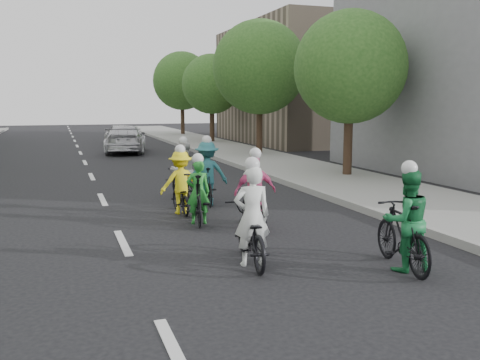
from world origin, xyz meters
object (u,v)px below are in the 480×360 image
cyclist_3 (197,196)px  cyclist_4 (250,229)px  cyclist_1 (207,178)px  cyclist_2 (404,228)px  cyclist_5 (180,188)px  follow_car_lead (126,139)px  follow_car_trail (120,134)px  cyclist_0 (183,177)px  cyclist_6 (254,199)px

cyclist_3 → cyclist_4: bearing=101.2°
cyclist_1 → cyclist_2: size_ratio=0.96×
cyclist_2 → cyclist_5: cyclist_2 is taller
follow_car_lead → cyclist_4: bearing=98.7°
cyclist_4 → follow_car_lead: 21.55m
cyclist_1 → cyclist_5: (-0.92, -0.88, -0.09)m
cyclist_2 → follow_car_trail: size_ratio=0.49×
cyclist_0 → follow_car_trail: size_ratio=0.45×
cyclist_0 → cyclist_3: (-0.40, -3.18, -0.02)m
cyclist_5 → cyclist_3: bearing=94.8°
cyclist_1 → follow_car_lead: 16.13m
cyclist_2 → follow_car_trail: cyclist_2 is taller
cyclist_3 → cyclist_4: cyclist_4 is taller
cyclist_2 → cyclist_5: bearing=-57.3°
cyclist_6 → follow_car_trail: 25.80m
cyclist_1 → cyclist_4: size_ratio=0.94×
cyclist_1 → follow_car_trail: 22.84m
cyclist_1 → cyclist_4: 5.47m
cyclist_6 → follow_car_trail: cyclist_6 is taller
cyclist_2 → cyclist_4: cyclist_4 is taller
cyclist_3 → follow_car_lead: bearing=-82.0°
cyclist_0 → follow_car_trail: (0.62, 21.74, 0.04)m
cyclist_3 → cyclist_5: 1.20m
cyclist_3 → cyclist_1: bearing=-100.9°
cyclist_3 → cyclist_6: (1.06, -0.88, 0.04)m
cyclist_5 → cyclist_4: bearing=91.3°
cyclist_5 → cyclist_2: bearing=112.5°
cyclist_4 → cyclist_2: bearing=161.4°
cyclist_0 → cyclist_1: cyclist_1 is taller
cyclist_0 → cyclist_6: bearing=88.8°
follow_car_trail → cyclist_2: bearing=86.7°
cyclist_2 → cyclist_3: 5.02m
cyclist_1 → cyclist_6: cyclist_1 is taller
cyclist_5 → cyclist_6: cyclist_6 is taller
cyclist_5 → cyclist_6: bearing=118.5°
follow_car_trail → cyclist_1: bearing=83.5°
cyclist_1 → follow_car_lead: bearing=-84.0°
follow_car_trail → cyclist_3: bearing=81.7°
follow_car_trail → cyclist_0: bearing=82.4°
cyclist_3 → cyclist_5: cyclist_5 is taller
cyclist_4 → cyclist_1: bearing=-90.4°
follow_car_lead → cyclist_0: bearing=99.3°
cyclist_2 → follow_car_lead: (-1.78, 22.64, 0.06)m
cyclist_4 → follow_car_trail: 28.28m
cyclist_6 → cyclist_0: bearing=-81.5°
cyclist_1 → cyclist_5: 1.28m
cyclist_1 → cyclist_0: bearing=-65.3°
follow_car_trail → cyclist_4: bearing=82.2°
cyclist_4 → follow_car_trail: bearing=-84.8°
cyclist_4 → follow_car_lead: bearing=-84.3°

